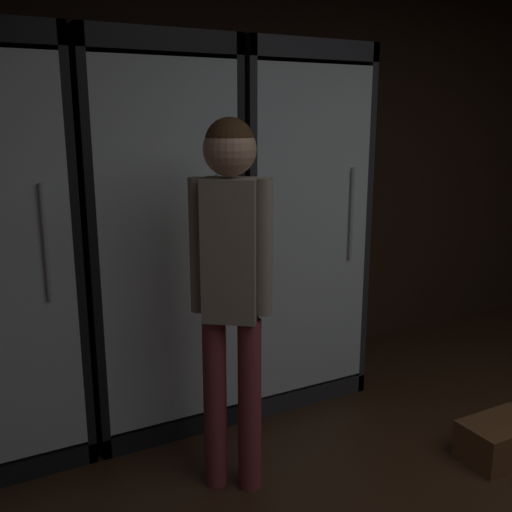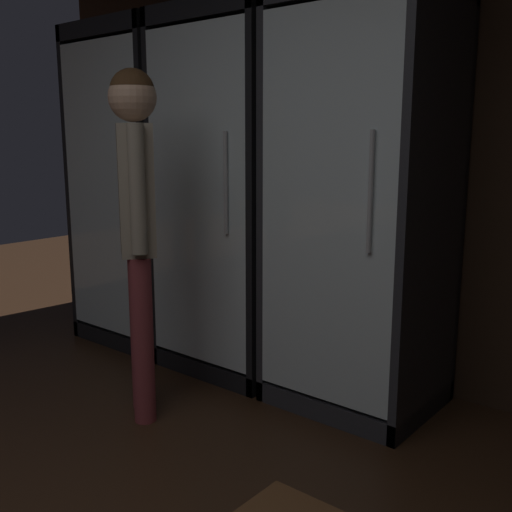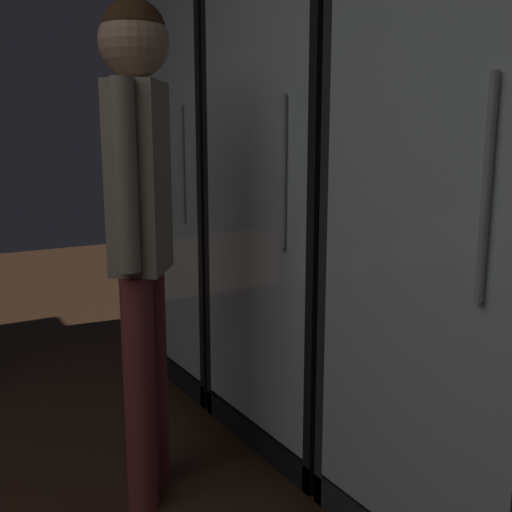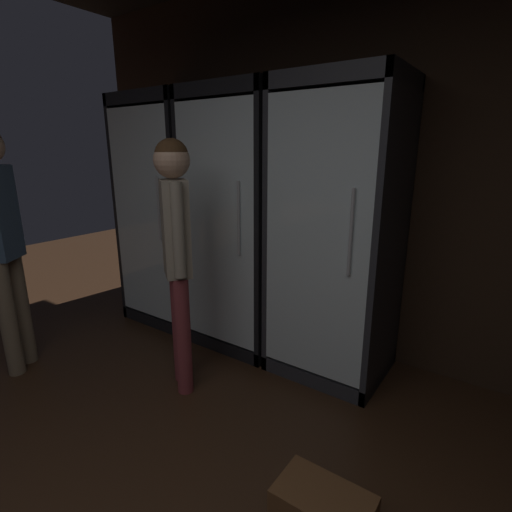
{
  "view_description": "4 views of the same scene",
  "coord_description": "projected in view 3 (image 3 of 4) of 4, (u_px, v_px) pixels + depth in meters",
  "views": [
    {
      "loc": [
        -2.02,
        -0.19,
        1.61
      ],
      "look_at": [
        -0.72,
        2.25,
        0.94
      ],
      "focal_mm": 40.76,
      "sensor_mm": 36.0,
      "label": 1
    },
    {
      "loc": [
        1.08,
        0.15,
        1.31
      ],
      "look_at": [
        -0.63,
        2.23,
        0.77
      ],
      "focal_mm": 41.78,
      "sensor_mm": 36.0,
      "label": 2
    },
    {
      "loc": [
        0.77,
        1.21,
        1.2
      ],
      "look_at": [
        -0.92,
        2.23,
        0.82
      ],
      "focal_mm": 42.73,
      "sensor_mm": 36.0,
      "label": 3
    },
    {
      "loc": [
        0.69,
        0.27,
        1.54
      ],
      "look_at": [
        -0.98,
        2.65,
        0.74
      ],
      "focal_mm": 27.16,
      "sensor_mm": 36.0,
      "label": 4
    }
  ],
  "objects": [
    {
      "name": "shopper_near",
      "position": [
        140.0,
        200.0,
        1.9
      ],
      "size": [
        0.29,
        0.25,
        1.6
      ],
      "color": "brown",
      "rests_on": "ground"
    },
    {
      "name": "cooler_far_left",
      "position": [
        234.0,
        186.0,
        3.06
      ],
      "size": [
        0.77,
        0.67,
        1.98
      ],
      "color": "black",
      "rests_on": "ground"
    },
    {
      "name": "cooler_center",
      "position": [
        506.0,
        222.0,
        1.73
      ],
      "size": [
        0.77,
        0.67,
        1.98
      ],
      "color": "#2B2B30",
      "rests_on": "ground"
    },
    {
      "name": "cooler_left",
      "position": [
        332.0,
        198.0,
        2.39
      ],
      "size": [
        0.77,
        0.67,
        1.98
      ],
      "color": "black",
      "rests_on": "ground"
    }
  ]
}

